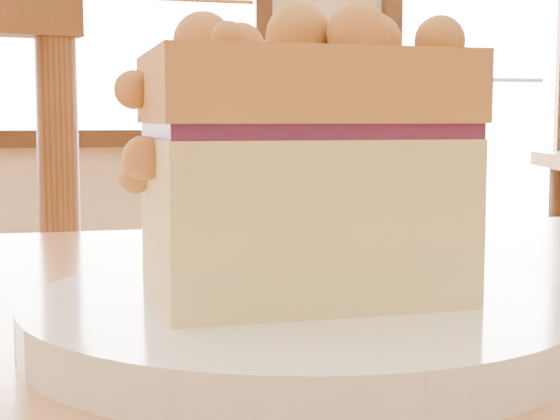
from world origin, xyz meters
name	(u,v)px	position (x,y,z in m)	size (l,w,h in m)	color
entry_door	(480,51)	(2.30, 3.98, 1.20)	(1.08, 0.06, 2.29)	white
plate	(300,319)	(0.15, 0.34, 0.76)	(0.23, 0.23, 0.02)	white
cake_slice	(302,162)	(0.15, 0.34, 0.83)	(0.13, 0.10, 0.12)	#EBD785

